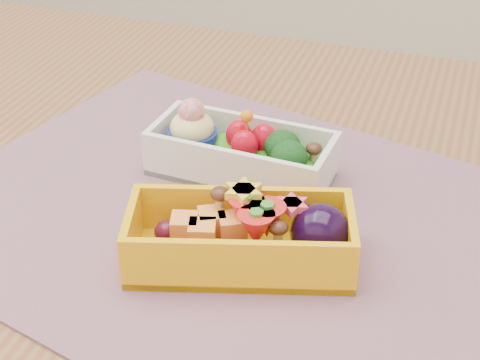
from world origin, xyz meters
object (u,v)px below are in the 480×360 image
(placemat, at_px, (230,217))
(bento_yellow, at_px, (245,236))
(bento_white, at_px, (241,153))
(table, at_px, (243,276))

(placemat, bearing_deg, bento_yellow, -60.03)
(bento_white, relative_size, bento_yellow, 0.91)
(table, relative_size, bento_white, 6.60)
(table, relative_size, placemat, 2.21)
(placemat, xyz_separation_m, bento_white, (-0.01, 0.07, 0.03))
(table, distance_m, placemat, 0.11)
(table, distance_m, bento_yellow, 0.16)
(placemat, height_order, bento_white, bento_white)
(bento_yellow, bearing_deg, table, 92.99)
(table, bearing_deg, bento_white, 112.00)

